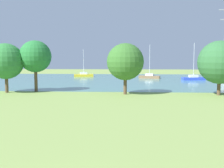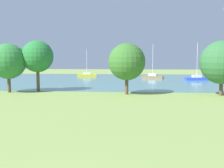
{
  "view_description": "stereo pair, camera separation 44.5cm",
  "coord_description": "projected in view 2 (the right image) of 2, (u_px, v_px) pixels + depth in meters",
  "views": [
    {
      "loc": [
        2.52,
        -6.82,
        4.81
      ],
      "look_at": [
        1.1,
        17.18,
        2.41
      ],
      "focal_mm": 42.65,
      "sensor_mm": 36.0,
      "label": 1
    },
    {
      "loc": [
        2.96,
        -6.79,
        4.81
      ],
      "look_at": [
        1.1,
        17.18,
        2.41
      ],
      "focal_mm": 42.65,
      "sensor_mm": 36.0,
      "label": 2
    }
  ],
  "objects": [
    {
      "name": "ground_plane",
      "position": [
        105.0,
        101.0,
        29.27
      ],
      "size": [
        160.0,
        160.0,
        0.0
      ],
      "primitive_type": "plane",
      "color": "#7F994C"
    },
    {
      "name": "tree_west_near",
      "position": [
        8.0,
        61.0,
        36.42
      ],
      "size": [
        4.87,
        4.87,
        6.74
      ],
      "color": "brown",
      "rests_on": "ground"
    },
    {
      "name": "water_surface",
      "position": [
        119.0,
        80.0,
        57.05
      ],
      "size": [
        140.0,
        40.0,
        0.02
      ],
      "primitive_type": "cube",
      "color": "slate",
      "rests_on": "ground"
    },
    {
      "name": "tree_east_far",
      "position": [
        37.0,
        57.0,
        37.38
      ],
      "size": [
        4.46,
        4.46,
        7.2
      ],
      "color": "brown",
      "rests_on": "ground"
    },
    {
      "name": "sailboat_yellow",
      "position": [
        87.0,
        75.0,
        66.98
      ],
      "size": [
        5.01,
        2.48,
        6.86
      ],
      "color": "yellow",
      "rests_on": "water_surface"
    },
    {
      "name": "sailboat_blue",
      "position": [
        197.0,
        78.0,
        56.27
      ],
      "size": [
        4.98,
        2.23,
        7.84
      ],
      "color": "blue",
      "rests_on": "water_surface"
    },
    {
      "name": "tree_east_near",
      "position": [
        127.0,
        62.0,
        34.45
      ],
      "size": [
        4.82,
        4.82,
        6.67
      ],
      "color": "brown",
      "rests_on": "ground"
    },
    {
      "name": "sailboat_brown",
      "position": [
        153.0,
        76.0,
        61.21
      ],
      "size": [
        5.03,
        2.74,
        7.79
      ],
      "color": "brown",
      "rests_on": "water_surface"
    },
    {
      "name": "tree_west_far",
      "position": [
        222.0,
        62.0,
        33.36
      ],
      "size": [
        5.5,
        5.5,
        6.96
      ],
      "color": "brown",
      "rests_on": "ground"
    }
  ]
}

